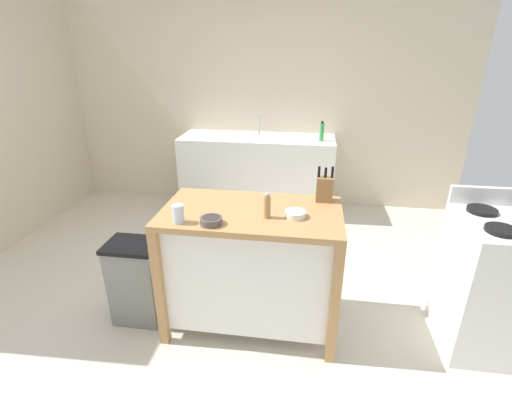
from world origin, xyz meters
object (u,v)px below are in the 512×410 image
kitchen_island (252,262)px  pepper_grinder (267,206)px  bowl_ceramic_wide (295,214)px  stove (497,284)px  knife_block (324,188)px  drinking_cup (178,214)px  trash_bin (137,281)px  bottle_dish_soap (322,132)px  bowl_ceramic_small (211,220)px  sink_faucet (259,125)px

kitchen_island → pepper_grinder: bearing=-41.4°
bowl_ceramic_wide → stove: 1.40m
knife_block → stove: size_ratio=0.24×
drinking_cup → stove: bearing=8.2°
trash_bin → kitchen_island: bearing=5.9°
pepper_grinder → drinking_cup: bearing=-164.0°
kitchen_island → bottle_dish_soap: 2.08m
trash_bin → bottle_dish_soap: (1.29, 2.05, 0.69)m
knife_block → bowl_ceramic_wide: size_ratio=1.85×
bottle_dish_soap → bowl_ceramic_small: bearing=-107.1°
trash_bin → sink_faucet: size_ratio=2.86×
drinking_cup → pepper_grinder: 0.54m
kitchen_island → bowl_ceramic_wide: bearing=-12.1°
trash_bin → bowl_ceramic_wide: bearing=1.3°
sink_faucet → stove: sink_faucet is taller
bowl_ceramic_wide → pepper_grinder: size_ratio=0.80×
kitchen_island → stove: (1.60, 0.04, -0.04)m
bowl_ceramic_small → knife_block: bearing=34.8°
stove → knife_block: bearing=170.6°
bowl_ceramic_small → pepper_grinder: (0.32, 0.14, 0.05)m
bottle_dish_soap → trash_bin: bearing=-122.3°
kitchen_island → drinking_cup: (-0.40, -0.25, 0.45)m
stove → pepper_grinder: bearing=-174.6°
bowl_ceramic_small → drinking_cup: bearing=-177.0°
bowl_ceramic_wide → sink_faucet: size_ratio=0.60×
bowl_ceramic_small → bottle_dish_soap: bearing=72.9°
knife_block → sink_faucet: knife_block is taller
bottle_dish_soap → drinking_cup: bearing=-111.6°
kitchen_island → knife_block: bearing=26.2°
bowl_ceramic_small → bowl_ceramic_wide: bowl_ceramic_small is taller
kitchen_island → stove: 1.60m
pepper_grinder → bowl_ceramic_wide: bearing=12.6°
pepper_grinder → sink_faucet: 2.31m
sink_faucet → bottle_dish_soap: 0.76m
bowl_ceramic_wide → stove: bearing=4.4°
pepper_grinder → bottle_dish_soap: (0.36, 2.06, 0.03)m
kitchen_island → trash_bin: 0.85m
knife_block → bowl_ceramic_wide: (-0.18, -0.29, -0.07)m
pepper_grinder → sink_faucet: (-0.37, 2.28, 0.04)m
bowl_ceramic_small → pepper_grinder: bearing=23.3°
bowl_ceramic_wide → trash_bin: size_ratio=0.21×
bowl_ceramic_wide → trash_bin: (-1.11, -0.02, -0.60)m
kitchen_island → knife_block: knife_block is taller
bowl_ceramic_small → drinking_cup: size_ratio=1.15×
bowl_ceramic_small → pepper_grinder: 0.35m
trash_bin → bottle_dish_soap: size_ratio=2.91×
drinking_cup → knife_block: bearing=28.7°
knife_block → pepper_grinder: bearing=-137.0°
knife_block → stove: 1.27m
bowl_ceramic_small → stove: bearing=8.7°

